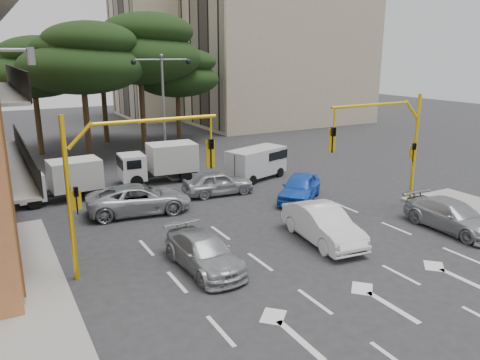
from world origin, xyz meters
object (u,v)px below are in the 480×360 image
(street_lamp_center, at_px, (163,92))
(car_silver_cross_b, at_px, (218,183))
(signal_mast_left, at_px, (119,170))
(car_white_hatch, at_px, (323,224))
(car_silver_cross_a, at_px, (139,199))
(van_white, at_px, (256,163))
(car_silver_parked, at_px, (452,216))
(box_truck_a, at_px, (60,181))
(signal_mast_right, at_px, (391,138))
(car_blue_compact, at_px, (300,187))
(car_silver_wagon, at_px, (204,252))
(box_truck_b, at_px, (159,163))

(street_lamp_center, height_order, car_silver_cross_b, street_lamp_center)
(signal_mast_left, relative_size, car_white_hatch, 1.26)
(car_silver_cross_a, bearing_deg, street_lamp_center, -20.45)
(van_white, bearing_deg, signal_mast_left, -68.85)
(signal_mast_left, height_order, car_silver_parked, signal_mast_left)
(van_white, xyz_separation_m, box_truck_a, (-11.96, 1.18, 0.09))
(car_silver_cross_a, bearing_deg, car_silver_cross_b, -71.08)
(signal_mast_right, xyz_separation_m, box_truck_a, (-14.36, 10.19, -2.77))
(street_lamp_center, height_order, car_blue_compact, street_lamp_center)
(car_white_hatch, bearing_deg, signal_mast_right, 22.34)
(car_white_hatch, bearing_deg, signal_mast_left, 176.48)
(van_white, bearing_deg, street_lamp_center, -156.29)
(car_silver_wagon, xyz_separation_m, car_silver_cross_b, (4.77, 8.42, 0.06))
(car_silver_cross_b, bearing_deg, car_silver_cross_a, 106.06)
(car_silver_parked, xyz_separation_m, box_truck_b, (-9.00, 14.74, 0.52))
(car_silver_wagon, bearing_deg, car_blue_compact, 29.94)
(car_silver_wagon, height_order, car_silver_cross_b, car_silver_cross_b)
(car_silver_parked, distance_m, van_white, 12.76)
(street_lamp_center, bearing_deg, box_truck_b, -118.30)
(car_silver_parked, xyz_separation_m, van_white, (-3.20, 12.35, 0.33))
(car_blue_compact, relative_size, box_truck_a, 0.95)
(signal_mast_right, bearing_deg, car_white_hatch, -164.33)
(street_lamp_center, height_order, car_silver_cross_a, street_lamp_center)
(signal_mast_right, xyz_separation_m, car_blue_compact, (-2.69, 3.82, -3.15))
(box_truck_a, relative_size, box_truck_b, 0.92)
(car_white_hatch, bearing_deg, car_silver_wagon, -174.18)
(car_silver_cross_a, xyz_separation_m, van_white, (8.75, 2.93, 0.29))
(van_white, relative_size, box_truck_b, 0.83)
(car_silver_cross_b, relative_size, car_silver_parked, 0.87)
(signal_mast_left, bearing_deg, car_blue_compact, 19.25)
(car_blue_compact, relative_size, box_truck_b, 0.88)
(car_silver_cross_b, distance_m, car_silver_parked, 12.49)
(car_blue_compact, relative_size, car_silver_cross_b, 1.04)
(car_silver_parked, height_order, box_truck_a, box_truck_a)
(car_silver_wagon, xyz_separation_m, car_silver_cross_a, (-0.20, 7.48, 0.09))
(signal_mast_left, bearing_deg, car_silver_cross_a, 68.02)
(car_blue_compact, xyz_separation_m, car_silver_wagon, (-8.27, -5.22, -0.09))
(signal_mast_right, relative_size, car_silver_cross_a, 1.14)
(box_truck_a, xyz_separation_m, box_truck_b, (6.15, 1.21, 0.09))
(street_lamp_center, height_order, car_white_hatch, street_lamp_center)
(car_silver_wagon, bearing_deg, box_truck_b, 75.57)
(car_white_hatch, xyz_separation_m, car_blue_compact, (2.63, 5.31, -0.05))
(van_white, distance_m, box_truck_a, 12.02)
(car_white_hatch, height_order, box_truck_a, box_truck_a)
(signal_mast_right, height_order, car_blue_compact, signal_mast_right)
(car_silver_wagon, xyz_separation_m, box_truck_a, (-3.40, 11.59, 0.47))
(car_blue_compact, xyz_separation_m, box_truck_a, (-11.67, 6.37, 0.38))
(car_silver_cross_b, relative_size, box_truck_a, 0.91)
(street_lamp_center, bearing_deg, signal_mast_right, -64.09)
(car_silver_wagon, distance_m, box_truck_b, 13.11)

